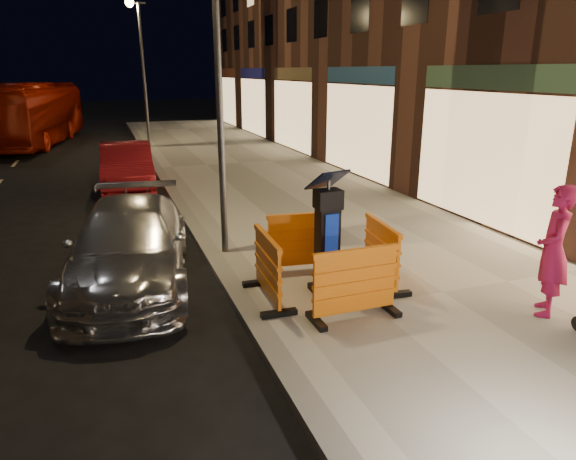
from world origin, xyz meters
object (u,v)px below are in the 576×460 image
object	(u,v)px
parking_kiosk	(327,236)
man	(553,251)
barrier_back	(304,242)
barrier_bldgside	(381,253)
barrier_kerbside	(268,268)
car_silver	(133,283)
bus_doubledecker	(38,144)
car_red	(129,189)
barrier_front	(355,284)

from	to	relation	value
parking_kiosk	man	xyz separation A→B (m)	(2.61, -1.74, 0.03)
barrier_back	barrier_bldgside	size ratio (longest dim) A/B	1.00
barrier_kerbside	parking_kiosk	bearing A→B (deg)	-87.77
barrier_kerbside	man	distance (m)	3.98
parking_kiosk	car_silver	size ratio (longest dim) A/B	0.39
bus_doubledecker	man	bearing A→B (deg)	-59.48
parking_kiosk	barrier_back	distance (m)	1.03
parking_kiosk	car_red	size ratio (longest dim) A/B	0.43
barrier_front	bus_doubledecker	xyz separation A→B (m)	(-6.04, 21.84, -0.65)
barrier_back	barrier_kerbside	distance (m)	1.34
barrier_back	barrier_kerbside	size ratio (longest dim) A/B	1.00
man	barrier_back	bearing A→B (deg)	-94.89
barrier_kerbside	car_silver	size ratio (longest dim) A/B	0.28
barrier_kerbside	barrier_front	bearing A→B (deg)	-132.77
bus_doubledecker	car_silver	bearing A→B (deg)	-70.83
car_red	bus_doubledecker	size ratio (longest dim) A/B	0.40
barrier_back	barrier_bldgside	xyz separation A→B (m)	(0.95, -0.95, 0.00)
barrier_front	car_silver	xyz separation A→B (m)	(-2.81, 2.67, -0.65)
barrier_back	car_silver	size ratio (longest dim) A/B	0.28
car_red	man	size ratio (longest dim) A/B	2.24
parking_kiosk	bus_doubledecker	bearing A→B (deg)	110.34
parking_kiosk	barrier_kerbside	xyz separation A→B (m)	(-0.95, 0.00, -0.40)
barrier_bldgside	bus_doubledecker	size ratio (longest dim) A/B	0.12
barrier_front	barrier_kerbside	distance (m)	1.34
barrier_bldgside	car_silver	distance (m)	4.19
barrier_kerbside	bus_doubledecker	xyz separation A→B (m)	(-5.09, 20.89, -0.65)
barrier_bldgside	car_red	bearing A→B (deg)	26.26
barrier_back	bus_doubledecker	world-z (taller)	bus_doubledecker
parking_kiosk	man	world-z (taller)	man
barrier_bldgside	bus_doubledecker	world-z (taller)	bus_doubledecker
parking_kiosk	bus_doubledecker	size ratio (longest dim) A/B	0.17
car_silver	bus_doubledecker	distance (m)	19.44
barrier_front	barrier_back	bearing A→B (deg)	89.23
barrier_bldgside	car_red	xyz separation A→B (m)	(-3.38, 9.28, -0.65)
barrier_back	parking_kiosk	bearing A→B (deg)	-82.77
parking_kiosk	barrier_back	bearing A→B (deg)	94.23
barrier_kerbside	bus_doubledecker	bearing A→B (deg)	15.91
car_red	bus_doubledecker	world-z (taller)	bus_doubledecker
barrier_kerbside	barrier_bldgside	size ratio (longest dim) A/B	1.00
bus_doubledecker	man	size ratio (longest dim) A/B	5.61
barrier_kerbside	car_red	distance (m)	9.42
barrier_front	man	size ratio (longest dim) A/B	0.70
parking_kiosk	bus_doubledecker	xyz separation A→B (m)	(-6.04, 20.89, -1.05)
barrier_bldgside	car_red	size ratio (longest dim) A/B	0.31
barrier_front	car_red	distance (m)	10.54
parking_kiosk	barrier_front	size ratio (longest dim) A/B	1.40
car_red	car_silver	bearing A→B (deg)	-90.73
bus_doubledecker	car_red	bearing A→B (deg)	-63.15
barrier_back	car_silver	world-z (taller)	barrier_back
car_silver	car_red	bearing A→B (deg)	95.51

